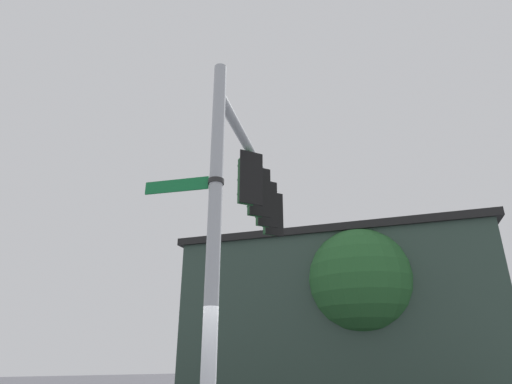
{
  "coord_description": "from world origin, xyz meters",
  "views": [
    {
      "loc": [
        -2.22,
        -5.85,
        1.84
      ],
      "look_at": [
        1.81,
        2.11,
        5.39
      ],
      "focal_mm": 28.7,
      "sensor_mm": 36.0,
      "label": 1
    }
  ],
  "objects": [
    {
      "name": "signal_pole",
      "position": [
        0.0,
        0.0,
        3.41
      ],
      "size": [
        0.23,
        0.23,
        6.82
      ],
      "primitive_type": "cylinder",
      "color": "#ADB2B7",
      "rests_on": "ground"
    },
    {
      "name": "mast_arm",
      "position": [
        1.72,
        2.01,
        6.19
      ],
      "size": [
        3.6,
        4.15,
        0.21
      ],
      "primitive_type": "cylinder",
      "rotation": [
        0.0,
        1.57,
        0.86
      ],
      "color": "#ADB2B7"
    },
    {
      "name": "traffic_light_nearest_pole",
      "position": [
        1.32,
        1.56,
        5.39
      ],
      "size": [
        0.54,
        0.49,
        1.31
      ],
      "color": "black"
    },
    {
      "name": "traffic_light_mid_inner",
      "position": [
        1.87,
        2.2,
        5.39
      ],
      "size": [
        0.54,
        0.49,
        1.31
      ],
      "color": "black"
    },
    {
      "name": "traffic_light_mid_outer",
      "position": [
        2.41,
        2.83,
        5.39
      ],
      "size": [
        0.54,
        0.49,
        1.31
      ],
      "color": "black"
    },
    {
      "name": "traffic_light_arm_end",
      "position": [
        2.95,
        3.46,
        5.39
      ],
      "size": [
        0.54,
        0.49,
        1.31
      ],
      "color": "black"
    },
    {
      "name": "street_name_sign",
      "position": [
        -0.31,
        0.27,
        4.5
      ],
      "size": [
        1.11,
        0.98,
        0.22
      ],
      "color": "#147238"
    },
    {
      "name": "storefront_building",
      "position": [
        9.46,
        9.05,
        3.29
      ],
      "size": [
        13.79,
        13.96,
        6.55
      ],
      "color": "#33473D",
      "rests_on": "ground"
    },
    {
      "name": "tree_by_storefront",
      "position": [
        8.41,
        6.3,
        4.41
      ],
      "size": [
        4.04,
        4.04,
        6.45
      ],
      "color": "#4C3823",
      "rests_on": "ground"
    }
  ]
}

